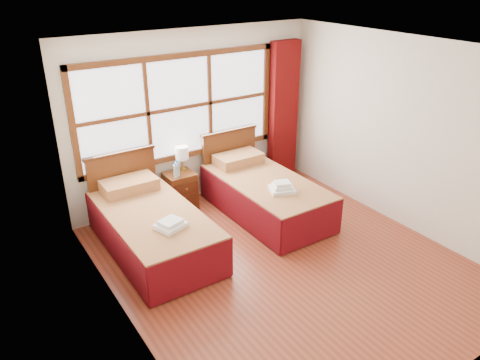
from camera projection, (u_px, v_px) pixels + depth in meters
floor at (283, 262)px, 5.87m from camera, size 4.50×4.50×0.00m
ceiling at (293, 50)px, 4.77m from camera, size 4.50×4.50×0.00m
wall_back at (194, 117)px, 7.03m from camera, size 4.00×0.00×4.00m
wall_left at (119, 213)px, 4.32m from camera, size 0.00×4.50×4.50m
wall_right at (404, 135)px, 6.32m from camera, size 0.00×4.50×4.50m
window at (180, 108)px, 6.79m from camera, size 3.16×0.06×1.56m
curtain at (283, 111)px, 7.77m from camera, size 0.50×0.16×2.30m
bed_left at (152, 227)px, 6.02m from camera, size 1.08×2.10×1.05m
bed_right at (263, 193)px, 6.92m from camera, size 1.06×2.08×1.03m
nightstand at (180, 191)px, 7.05m from camera, size 0.43×0.43×0.57m
towels_left at (171, 224)px, 5.52m from camera, size 0.40×0.37×0.10m
towels_right at (282, 188)px, 6.42m from camera, size 0.42×0.39×0.14m
lamp at (182, 154)px, 6.93m from camera, size 0.19×0.19×0.38m
bottle_near at (176, 171)px, 6.76m from camera, size 0.06×0.06×0.22m
bottle_far at (177, 169)px, 6.80m from camera, size 0.06×0.06×0.24m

